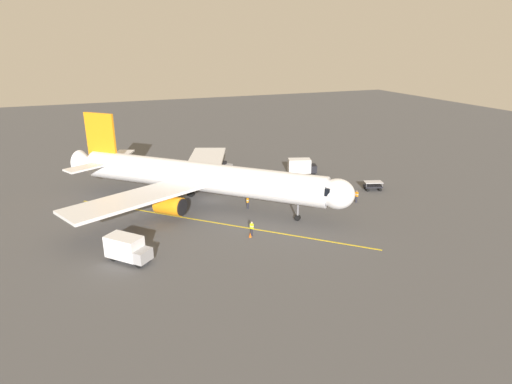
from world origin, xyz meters
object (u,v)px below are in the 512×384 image
baggage_cart_starboard_side (373,186)px  box_truck_rear_apron (302,166)px  tug_portside (225,166)px  safety_cone_nose_right (334,188)px  ground_crew_wing_walker (248,202)px  box_truck_near_nose (128,249)px  ground_crew_marshaller (356,196)px  ground_crew_loader (252,228)px  airplane (197,177)px  safety_cone_nose_left (250,235)px

baggage_cart_starboard_side → box_truck_rear_apron: bearing=-60.1°
tug_portside → safety_cone_nose_right: (-12.04, 15.72, -0.43)m
ground_crew_wing_walker → box_truck_rear_apron: bearing=-140.9°
box_truck_near_nose → box_truck_rear_apron: 35.90m
ground_crew_marshaller → box_truck_rear_apron: bearing=-86.2°
ground_crew_marshaller → ground_crew_loader: bearing=15.3°
airplane → tug_portside: size_ratio=12.27×
airplane → ground_crew_loader: (-3.23, 11.45, -3.12)m
ground_crew_marshaller → ground_crew_loader: same height
ground_crew_marshaller → ground_crew_wing_walker: (14.59, -3.31, 0.00)m
tug_portside → safety_cone_nose_left: size_ratio=4.94×
airplane → box_truck_rear_apron: airplane is taller
ground_crew_marshaller → safety_cone_nose_left: bearing=15.9°
box_truck_near_nose → baggage_cart_starboard_side: size_ratio=1.62×
airplane → baggage_cart_starboard_side: bearing=172.8°
ground_crew_marshaller → safety_cone_nose_right: 5.88m
box_truck_rear_apron → ground_crew_marshaller: bearing=93.8°
baggage_cart_starboard_side → safety_cone_nose_right: (5.24, -2.30, -0.38)m
safety_cone_nose_right → ground_crew_marshaller: bearing=89.6°
ground_crew_wing_walker → tug_portside: (-2.60, -18.26, -0.18)m
box_truck_near_nose → baggage_cart_starboard_side: 37.17m
box_truck_near_nose → safety_cone_nose_left: (-13.31, -0.72, -1.11)m
ground_crew_wing_walker → ground_crew_loader: 8.38m
tug_portside → safety_cone_nose_left: bearing=78.5°
box_truck_rear_apron → safety_cone_nose_left: bearing=49.6°
box_truck_rear_apron → safety_cone_nose_right: 8.67m
box_truck_near_nose → safety_cone_nose_right: 32.87m
ground_crew_wing_walker → box_truck_near_nose: size_ratio=0.36×
ground_crew_loader → box_truck_near_nose: box_truck_near_nose is taller
ground_crew_loader → box_truck_rear_apron: 25.00m
airplane → baggage_cart_starboard_side: airplane is taller
safety_cone_nose_left → ground_crew_marshaller: bearing=-164.1°
safety_cone_nose_left → ground_crew_wing_walker: bearing=-108.7°
ground_crew_wing_walker → box_truck_rear_apron: (-13.64, -11.08, 0.50)m
baggage_cart_starboard_side → safety_cone_nose_left: 24.23m
airplane → safety_cone_nose_left: 12.66m
ground_crew_wing_walker → tug_portside: bearing=-98.1°
ground_crew_wing_walker → baggage_cart_starboard_side: 19.88m
baggage_cart_starboard_side → ground_crew_marshaller: bearing=33.8°
box_truck_near_nose → safety_cone_nose_right: size_ratio=8.54×
ground_crew_loader → box_truck_rear_apron: size_ratio=0.34×
box_truck_near_nose → safety_cone_nose_left: size_ratio=8.54×
box_truck_near_nose → tug_portside: 33.07m
ground_crew_loader → safety_cone_nose_right: size_ratio=3.11×
safety_cone_nose_right → baggage_cart_starboard_side: bearing=156.3°
airplane → ground_crew_marshaller: airplane is taller
ground_crew_loader → tug_portside: (-5.11, -26.25, -0.18)m
safety_cone_nose_right → safety_cone_nose_left: bearing=31.8°
ground_crew_wing_walker → ground_crew_loader: (2.52, 7.99, 0.00)m
tug_portside → box_truck_rear_apron: (-11.05, 7.18, 0.68)m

